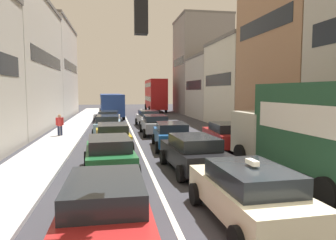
# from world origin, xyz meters

# --- Properties ---
(sidewalk_left) EXTENTS (2.60, 64.00, 0.14)m
(sidewalk_left) POSITION_xyz_m (-6.70, 20.00, 0.07)
(sidewalk_left) COLOR #B5B5B5
(sidewalk_left) RESTS_ON ground
(lane_stripe_left) EXTENTS (0.16, 60.00, 0.01)m
(lane_stripe_left) POSITION_xyz_m (-1.70, 20.00, 0.01)
(lane_stripe_left) COLOR silver
(lane_stripe_left) RESTS_ON ground
(lane_stripe_right) EXTENTS (0.16, 60.00, 0.01)m
(lane_stripe_right) POSITION_xyz_m (1.70, 20.00, 0.01)
(lane_stripe_right) COLOR silver
(lane_stripe_right) RESTS_ON ground
(building_row_left) EXTENTS (7.20, 43.90, 11.91)m
(building_row_left) POSITION_xyz_m (-12.00, 23.46, 5.38)
(building_row_left) COLOR #B2ADA3
(building_row_left) RESTS_ON ground
(building_row_right) EXTENTS (7.20, 43.90, 14.05)m
(building_row_right) POSITION_xyz_m (9.90, 21.90, 5.84)
(building_row_right) COLOR gray
(building_row_right) RESTS_ON ground
(traffic_light_pole) EXTENTS (3.58, 0.38, 5.50)m
(traffic_light_pole) POSITION_xyz_m (-4.45, 0.83, 3.82)
(traffic_light_pole) COLOR #2D2D33
(traffic_light_pole) RESTS_ON ground
(removalist_box_truck) EXTENTS (3.01, 7.81, 3.58)m
(removalist_box_truck) POSITION_xyz_m (3.70, 3.87, 1.97)
(removalist_box_truck) COLOR #B7B29E
(removalist_box_truck) RESTS_ON ground
(taxi_centre_lane_front) EXTENTS (2.18, 4.36, 1.66)m
(taxi_centre_lane_front) POSITION_xyz_m (0.12, 1.08, 0.80)
(taxi_centre_lane_front) COLOR beige
(taxi_centre_lane_front) RESTS_ON ground
(sedan_left_lane_front) EXTENTS (2.06, 4.30, 1.49)m
(sedan_left_lane_front) POSITION_xyz_m (-3.36, 0.64, 0.80)
(sedan_left_lane_front) COLOR #A51E1E
(sedan_left_lane_front) RESTS_ON ground
(sedan_centre_lane_second) EXTENTS (2.27, 4.40, 1.49)m
(sedan_centre_lane_second) POSITION_xyz_m (0.04, 6.27, 0.80)
(sedan_centre_lane_second) COLOR black
(sedan_centre_lane_second) RESTS_ON ground
(wagon_left_lane_second) EXTENTS (2.29, 4.41, 1.49)m
(wagon_left_lane_second) POSITION_xyz_m (-3.35, 6.56, 0.80)
(wagon_left_lane_second) COLOR #19592D
(wagon_left_lane_second) RESTS_ON ground
(hatchback_centre_lane_third) EXTENTS (2.28, 4.40, 1.49)m
(hatchback_centre_lane_third) POSITION_xyz_m (0.11, 11.54, 0.80)
(hatchback_centre_lane_third) COLOR #194C8C
(hatchback_centre_lane_third) RESTS_ON ground
(sedan_left_lane_third) EXTENTS (2.23, 4.38, 1.49)m
(sedan_left_lane_third) POSITION_xyz_m (-3.24, 11.57, 0.80)
(sedan_left_lane_third) COLOR #B29319
(sedan_left_lane_third) RESTS_ON ground
(coupe_centre_lane_fourth) EXTENTS (2.06, 4.30, 1.49)m
(coupe_centre_lane_fourth) POSITION_xyz_m (-0.08, 17.26, 0.80)
(coupe_centre_lane_fourth) COLOR gray
(coupe_centre_lane_fourth) RESTS_ON ground
(sedan_left_lane_fourth) EXTENTS (2.17, 4.36, 1.49)m
(sedan_left_lane_fourth) POSITION_xyz_m (-3.59, 17.59, 0.80)
(sedan_left_lane_fourth) COLOR #759EB7
(sedan_left_lane_fourth) RESTS_ON ground
(sedan_centre_lane_fifth) EXTENTS (2.21, 4.37, 1.49)m
(sedan_centre_lane_fifth) POSITION_xyz_m (0.02, 22.89, 0.80)
(sedan_centre_lane_fifth) COLOR silver
(sedan_centre_lane_fifth) RESTS_ON ground
(sedan_left_lane_fifth) EXTENTS (2.30, 4.41, 1.49)m
(sedan_left_lane_fifth) POSITION_xyz_m (-3.58, 22.78, 0.80)
(sedan_left_lane_fifth) COLOR beige
(sedan_left_lane_fifth) RESTS_ON ground
(sedan_right_lane_behind_truck) EXTENTS (2.24, 4.39, 1.49)m
(sedan_right_lane_behind_truck) POSITION_xyz_m (3.20, 10.84, 0.80)
(sedan_right_lane_behind_truck) COLOR #A51E1E
(sedan_right_lane_behind_truck) RESTS_ON ground
(bus_mid_queue_primary) EXTENTS (3.19, 10.61, 2.90)m
(bus_mid_queue_primary) POSITION_xyz_m (-3.44, 32.70, 1.76)
(bus_mid_queue_primary) COLOR navy
(bus_mid_queue_primary) RESTS_ON ground
(bus_far_queue_secondary) EXTENTS (2.94, 10.54, 5.06)m
(bus_far_queue_secondary) POSITION_xyz_m (3.57, 44.08, 2.83)
(bus_far_queue_secondary) COLOR #B21919
(bus_far_queue_secondary) RESTS_ON ground
(pedestrian_near_kerb) EXTENTS (0.53, 0.34, 1.66)m
(pedestrian_near_kerb) POSITION_xyz_m (-6.95, 17.04, 0.95)
(pedestrian_near_kerb) COLOR #262D47
(pedestrian_near_kerb) RESTS_ON ground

